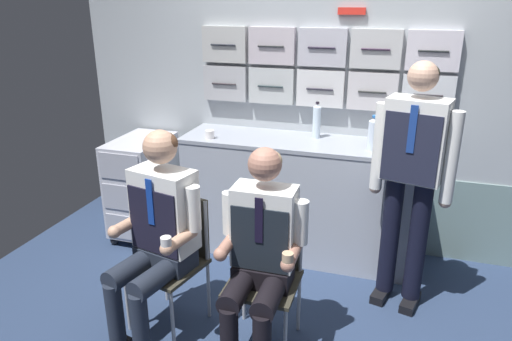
# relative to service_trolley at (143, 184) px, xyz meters

# --- Properties ---
(galley_bulkhead) EXTENTS (4.20, 0.14, 2.15)m
(galley_bulkhead) POSITION_rel_service_trolley_xyz_m (1.50, 0.38, 0.61)
(galley_bulkhead) COLOR #A6AEB4
(galley_bulkhead) RESTS_ON ground
(galley_counter) EXTENTS (1.81, 0.53, 0.95)m
(galley_counter) POSITION_rel_service_trolley_xyz_m (1.34, 0.09, 0.01)
(galley_counter) COLOR #A3AAB7
(galley_counter) RESTS_ON ground
(service_trolley) EXTENTS (0.40, 0.65, 0.87)m
(service_trolley) POSITION_rel_service_trolley_xyz_m (0.00, 0.00, 0.00)
(service_trolley) COLOR black
(service_trolley) RESTS_ON ground
(folding_chair_left) EXTENTS (0.48, 0.48, 0.83)m
(folding_chair_left) POSITION_rel_service_trolley_xyz_m (0.80, -0.97, 0.04)
(folding_chair_left) COLOR #A8AAAF
(folding_chair_left) RESTS_ON ground
(crew_member_left) EXTENTS (0.53, 0.68, 1.28)m
(crew_member_left) POSITION_rel_service_trolley_xyz_m (0.77, -1.12, 0.24)
(crew_member_left) COLOR black
(crew_member_left) RESTS_ON ground
(folding_chair_right) EXTENTS (0.40, 0.41, 0.83)m
(folding_chair_right) POSITION_rel_service_trolley_xyz_m (1.40, -0.96, 0.04)
(folding_chair_right) COLOR #A8AAAF
(folding_chair_right) RESTS_ON ground
(crew_member_right) EXTENTS (0.49, 0.60, 1.24)m
(crew_member_right) POSITION_rel_service_trolley_xyz_m (1.40, -1.12, 0.21)
(crew_member_right) COLOR black
(crew_member_right) RESTS_ON ground
(crew_member_standing) EXTENTS (0.51, 0.33, 1.63)m
(crew_member_standing) POSITION_rel_service_trolley_xyz_m (2.16, -0.36, 0.50)
(crew_member_standing) COLOR black
(crew_member_standing) RESTS_ON ground
(water_bottle_short) EXTENTS (0.06, 0.06, 0.28)m
(water_bottle_short) POSITION_rel_service_trolley_xyz_m (1.45, 0.20, 0.62)
(water_bottle_short) COLOR silver
(water_bottle_short) RESTS_ON galley_counter
(water_bottle_clear) EXTENTS (0.08, 0.08, 0.26)m
(water_bottle_clear) POSITION_rel_service_trolley_xyz_m (1.89, 0.00, 0.61)
(water_bottle_clear) COLOR silver
(water_bottle_clear) RESTS_ON galley_counter
(espresso_cup_small) EXTENTS (0.07, 0.07, 0.06)m
(espresso_cup_small) POSITION_rel_service_trolley_xyz_m (0.67, -0.07, 0.52)
(espresso_cup_small) COLOR white
(espresso_cup_small) RESTS_ON galley_counter
(coffee_cup_spare) EXTENTS (0.06, 0.06, 0.08)m
(coffee_cup_spare) POSITION_rel_service_trolley_xyz_m (2.05, 0.27, 0.53)
(coffee_cup_spare) COLOR #BEB088
(coffee_cup_spare) RESTS_ON galley_counter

